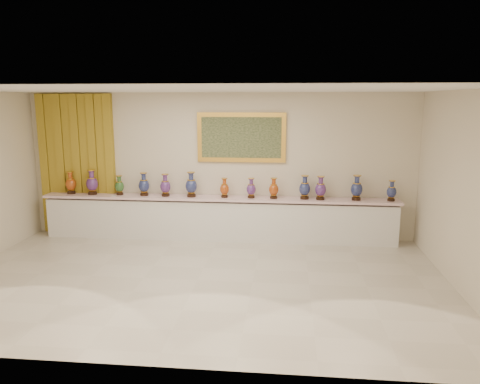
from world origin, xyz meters
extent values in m
plane|color=beige|center=(0.00, 0.00, 0.00)|extent=(8.00, 8.00, 0.00)
plane|color=beige|center=(0.00, 2.50, 1.50)|extent=(8.00, 0.00, 8.00)
plane|color=beige|center=(4.00, 0.00, 1.50)|extent=(0.00, 5.00, 5.00)
plane|color=white|center=(0.00, 0.00, 3.00)|extent=(8.00, 8.00, 0.00)
cube|color=gold|center=(-3.03, 2.44, 1.50)|extent=(1.64, 0.14, 2.95)
cube|color=gold|center=(0.46, 2.46, 2.10)|extent=(1.80, 0.06, 1.00)
cube|color=black|center=(0.46, 2.42, 2.10)|extent=(1.62, 0.02, 0.82)
cube|color=white|center=(0.00, 2.27, 0.41)|extent=(7.20, 0.42, 0.81)
cube|color=beige|center=(0.00, 2.25, 0.88)|extent=(7.28, 0.48, 0.05)
cylinder|color=black|center=(-3.13, 2.28, 0.92)|extent=(0.17, 0.17, 0.05)
cone|color=gold|center=(-3.13, 2.28, 0.98)|extent=(0.15, 0.15, 0.03)
ellipsoid|color=maroon|center=(-3.13, 2.28, 1.11)|extent=(0.22, 0.22, 0.27)
cylinder|color=gold|center=(-3.13, 2.28, 1.22)|extent=(0.15, 0.15, 0.01)
cylinder|color=maroon|center=(-3.13, 2.28, 1.28)|extent=(0.09, 0.09, 0.10)
cone|color=maroon|center=(-3.13, 2.28, 1.35)|extent=(0.15, 0.15, 0.04)
cylinder|color=gold|center=(-3.13, 2.28, 1.37)|extent=(0.15, 0.15, 0.01)
cylinder|color=black|center=(-2.66, 2.25, 0.93)|extent=(0.18, 0.18, 0.05)
cone|color=gold|center=(-2.66, 2.25, 0.98)|extent=(0.16, 0.16, 0.03)
ellipsoid|color=#21114E|center=(-2.66, 2.25, 1.13)|extent=(0.30, 0.30, 0.30)
cylinder|color=gold|center=(-2.66, 2.25, 1.25)|extent=(0.16, 0.16, 0.01)
cylinder|color=#21114E|center=(-2.66, 2.25, 1.32)|extent=(0.10, 0.10, 0.11)
cone|color=#21114E|center=(-2.66, 2.25, 1.39)|extent=(0.16, 0.16, 0.04)
cylinder|color=gold|center=(-2.66, 2.25, 1.41)|extent=(0.17, 0.17, 0.01)
cylinder|color=black|center=(-2.07, 2.27, 0.92)|extent=(0.14, 0.14, 0.04)
cone|color=gold|center=(-2.07, 2.27, 0.96)|extent=(0.13, 0.13, 0.03)
ellipsoid|color=black|center=(-2.07, 2.27, 1.08)|extent=(0.22, 0.22, 0.24)
cylinder|color=gold|center=(-2.07, 2.27, 1.18)|extent=(0.13, 0.13, 0.01)
cylinder|color=black|center=(-2.07, 2.27, 1.23)|extent=(0.08, 0.08, 0.09)
cone|color=black|center=(-2.07, 2.27, 1.29)|extent=(0.13, 0.13, 0.03)
cylinder|color=gold|center=(-2.07, 2.27, 1.30)|extent=(0.13, 0.13, 0.01)
cylinder|color=black|center=(-1.54, 2.25, 0.92)|extent=(0.17, 0.17, 0.05)
cone|color=gold|center=(-1.54, 2.25, 0.98)|extent=(0.15, 0.15, 0.03)
ellipsoid|color=#080F3B|center=(-1.54, 2.25, 1.11)|extent=(0.23, 0.23, 0.28)
cylinder|color=gold|center=(-1.54, 2.25, 1.23)|extent=(0.15, 0.15, 0.01)
cylinder|color=#080F3B|center=(-1.54, 2.25, 1.29)|extent=(0.09, 0.09, 0.10)
cone|color=#080F3B|center=(-1.54, 2.25, 1.36)|extent=(0.15, 0.15, 0.04)
cylinder|color=gold|center=(-1.54, 2.25, 1.37)|extent=(0.16, 0.16, 0.01)
cylinder|color=black|center=(-1.08, 2.23, 0.92)|extent=(0.16, 0.16, 0.05)
cone|color=gold|center=(-1.08, 2.23, 0.97)|extent=(0.14, 0.14, 0.03)
ellipsoid|color=#21114E|center=(-1.08, 2.23, 1.10)|extent=(0.22, 0.22, 0.27)
cylinder|color=gold|center=(-1.08, 2.23, 1.21)|extent=(0.15, 0.15, 0.01)
cylinder|color=#21114E|center=(-1.08, 2.23, 1.27)|extent=(0.09, 0.09, 0.10)
cone|color=#21114E|center=(-1.08, 2.23, 1.34)|extent=(0.15, 0.15, 0.04)
cylinder|color=gold|center=(-1.08, 2.23, 1.36)|extent=(0.15, 0.15, 0.01)
cylinder|color=black|center=(-0.54, 2.23, 0.93)|extent=(0.18, 0.18, 0.05)
cone|color=gold|center=(-0.54, 2.23, 0.98)|extent=(0.16, 0.16, 0.03)
ellipsoid|color=#080F3B|center=(-0.54, 2.23, 1.12)|extent=(0.25, 0.25, 0.30)
cylinder|color=gold|center=(-0.54, 2.23, 1.25)|extent=(0.16, 0.16, 0.01)
cylinder|color=#080F3B|center=(-0.54, 2.23, 1.31)|extent=(0.10, 0.10, 0.11)
cone|color=#080F3B|center=(-0.54, 2.23, 1.39)|extent=(0.16, 0.16, 0.04)
cylinder|color=gold|center=(-0.54, 2.23, 1.41)|extent=(0.17, 0.17, 0.01)
cylinder|color=black|center=(0.14, 2.23, 0.92)|extent=(0.14, 0.14, 0.04)
cone|color=gold|center=(0.14, 2.23, 0.96)|extent=(0.12, 0.12, 0.03)
ellipsoid|color=maroon|center=(0.14, 2.23, 1.07)|extent=(0.21, 0.21, 0.23)
cylinder|color=gold|center=(0.14, 2.23, 1.17)|extent=(0.13, 0.13, 0.01)
cylinder|color=maroon|center=(0.14, 2.23, 1.22)|extent=(0.07, 0.07, 0.08)
cone|color=maroon|center=(0.14, 2.23, 1.28)|extent=(0.13, 0.13, 0.03)
cylinder|color=gold|center=(0.14, 2.23, 1.29)|extent=(0.13, 0.13, 0.01)
cylinder|color=black|center=(0.68, 2.24, 0.92)|extent=(0.14, 0.14, 0.04)
cone|color=gold|center=(0.68, 2.24, 0.96)|extent=(0.12, 0.12, 0.03)
ellipsoid|color=#21114E|center=(0.68, 2.24, 1.08)|extent=(0.24, 0.24, 0.23)
cylinder|color=gold|center=(0.68, 2.24, 1.18)|extent=(0.13, 0.13, 0.01)
cylinder|color=#21114E|center=(0.68, 2.24, 1.23)|extent=(0.07, 0.07, 0.08)
cone|color=#21114E|center=(0.68, 2.24, 1.28)|extent=(0.13, 0.13, 0.03)
cylinder|color=gold|center=(0.68, 2.24, 1.30)|extent=(0.13, 0.13, 0.01)
cylinder|color=black|center=(1.14, 2.23, 0.92)|extent=(0.15, 0.15, 0.04)
cone|color=gold|center=(1.14, 2.23, 0.97)|extent=(0.13, 0.13, 0.03)
ellipsoid|color=maroon|center=(1.14, 2.23, 1.08)|extent=(0.22, 0.22, 0.24)
cylinder|color=gold|center=(1.14, 2.23, 1.18)|extent=(0.13, 0.13, 0.01)
cylinder|color=maroon|center=(1.14, 2.23, 1.24)|extent=(0.08, 0.08, 0.09)
cone|color=maroon|center=(1.14, 2.23, 1.30)|extent=(0.13, 0.13, 0.03)
cylinder|color=gold|center=(1.14, 2.23, 1.31)|extent=(0.14, 0.14, 0.01)
cylinder|color=black|center=(1.75, 2.24, 0.92)|extent=(0.17, 0.17, 0.05)
cone|color=gold|center=(1.75, 2.24, 0.98)|extent=(0.15, 0.15, 0.03)
ellipsoid|color=#080F3B|center=(1.75, 2.24, 1.11)|extent=(0.25, 0.25, 0.28)
cylinder|color=gold|center=(1.75, 2.24, 1.23)|extent=(0.15, 0.15, 0.01)
cylinder|color=#080F3B|center=(1.75, 2.24, 1.29)|extent=(0.09, 0.09, 0.10)
cone|color=#080F3B|center=(1.75, 2.24, 1.35)|extent=(0.15, 0.15, 0.04)
cylinder|color=gold|center=(1.75, 2.24, 1.37)|extent=(0.16, 0.16, 0.01)
cylinder|color=black|center=(2.07, 2.22, 0.92)|extent=(0.17, 0.17, 0.05)
cone|color=gold|center=(2.07, 2.22, 0.97)|extent=(0.15, 0.15, 0.03)
ellipsoid|color=#21114E|center=(2.07, 2.22, 1.10)|extent=(0.29, 0.29, 0.27)
cylinder|color=gold|center=(2.07, 2.22, 1.22)|extent=(0.15, 0.15, 0.01)
cylinder|color=#21114E|center=(2.07, 2.22, 1.28)|extent=(0.09, 0.09, 0.10)
cone|color=#21114E|center=(2.07, 2.22, 1.35)|extent=(0.15, 0.15, 0.04)
cylinder|color=gold|center=(2.07, 2.22, 1.36)|extent=(0.15, 0.15, 0.01)
cylinder|color=black|center=(2.77, 2.25, 0.92)|extent=(0.18, 0.18, 0.05)
cone|color=gold|center=(2.77, 2.25, 0.98)|extent=(0.15, 0.15, 0.03)
ellipsoid|color=#080F3B|center=(2.77, 2.25, 1.12)|extent=(0.30, 0.30, 0.29)
cylinder|color=gold|center=(2.77, 2.25, 1.24)|extent=(0.16, 0.16, 0.01)
cylinder|color=#080F3B|center=(2.77, 2.25, 1.30)|extent=(0.09, 0.09, 0.10)
cone|color=#080F3B|center=(2.77, 2.25, 1.37)|extent=(0.16, 0.16, 0.04)
cylinder|color=gold|center=(2.77, 2.25, 1.39)|extent=(0.16, 0.16, 0.01)
cylinder|color=black|center=(3.44, 2.24, 0.92)|extent=(0.14, 0.14, 0.04)
cone|color=gold|center=(3.44, 2.24, 0.96)|extent=(0.13, 0.13, 0.03)
ellipsoid|color=#080F3B|center=(3.44, 2.24, 1.08)|extent=(0.21, 0.21, 0.24)
cylinder|color=gold|center=(3.44, 2.24, 1.18)|extent=(0.13, 0.13, 0.01)
cylinder|color=#080F3B|center=(3.44, 2.24, 1.23)|extent=(0.08, 0.08, 0.09)
cone|color=#080F3B|center=(3.44, 2.24, 1.29)|extent=(0.13, 0.13, 0.03)
cylinder|color=gold|center=(3.44, 2.24, 1.30)|extent=(0.13, 0.13, 0.01)
cube|color=white|center=(-2.15, 2.13, 0.90)|extent=(0.10, 0.06, 0.00)
camera|label=1|loc=(1.40, -6.99, 2.85)|focal=35.00mm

